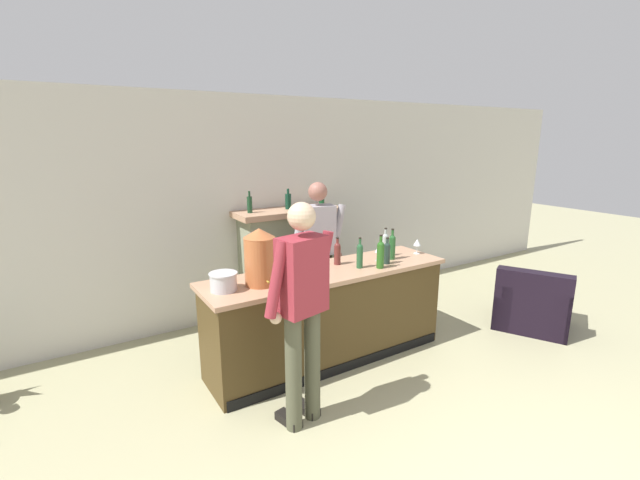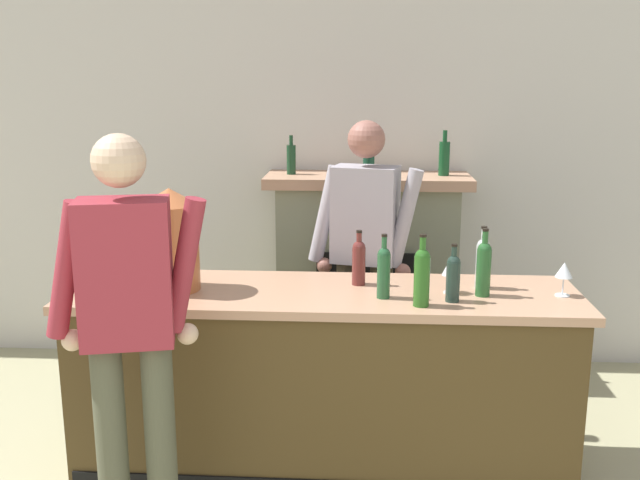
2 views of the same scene
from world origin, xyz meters
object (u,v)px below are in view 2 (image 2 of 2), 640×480
(wine_bottle_riesling_slim, at_px, (422,274))
(wine_bottle_merlot_tall, at_px, (484,266))
(fireplace_stone, at_px, (366,273))
(copper_dispenser, at_px, (171,239))
(wine_bottle_rose_blush, at_px, (453,276))
(wine_bottle_cabernet_heavy, at_px, (384,270))
(wine_bottle_port_short, at_px, (359,260))
(wine_glass_front_right, at_px, (451,267))
(ice_bucket_steel, at_px, (109,271))
(wine_bottle_burgundy_dark, at_px, (483,261))
(person_customer, at_px, (129,332))
(person_bartender, at_px, (364,260))
(wine_glass_by_dispenser, at_px, (564,271))

(wine_bottle_riesling_slim, bearing_deg, wine_bottle_merlot_tall, 29.84)
(fireplace_stone, bearing_deg, copper_dispenser, -126.58)
(wine_bottle_rose_blush, xyz_separation_m, wine_bottle_merlot_tall, (0.16, 0.10, 0.02))
(fireplace_stone, bearing_deg, wine_bottle_cabernet_heavy, -86.85)
(wine_bottle_port_short, bearing_deg, wine_glass_front_right, -14.78)
(ice_bucket_steel, distance_m, wine_bottle_riesling_slim, 1.58)
(wine_bottle_riesling_slim, xyz_separation_m, wine_bottle_burgundy_dark, (0.33, 0.31, -0.01))
(fireplace_stone, distance_m, ice_bucket_steel, 1.87)
(wine_bottle_burgundy_dark, bearing_deg, wine_bottle_port_short, 177.81)
(wine_bottle_cabernet_heavy, height_order, wine_bottle_merlot_tall, wine_bottle_merlot_tall)
(wine_bottle_rose_blush, bearing_deg, wine_bottle_riesling_slim, -153.18)
(wine_glass_front_right, bearing_deg, wine_bottle_riesling_slim, -126.55)
(person_customer, bearing_deg, fireplace_stone, 64.71)
(wine_bottle_port_short, bearing_deg, person_bartender, 86.08)
(person_bartender, xyz_separation_m, wine_bottle_cabernet_heavy, (0.09, -0.65, 0.12))
(ice_bucket_steel, xyz_separation_m, wine_bottle_cabernet_heavy, (1.39, -0.10, 0.06))
(person_customer, height_order, wine_glass_by_dispenser, person_customer)
(fireplace_stone, height_order, wine_bottle_riesling_slim, fireplace_stone)
(wine_bottle_rose_blush, bearing_deg, fireplace_stone, 105.82)
(wine_bottle_rose_blush, height_order, wine_bottle_cabernet_heavy, wine_bottle_cabernet_heavy)
(wine_bottle_burgundy_dark, distance_m, wine_bottle_merlot_tall, 0.13)
(wine_bottle_rose_blush, distance_m, wine_bottle_merlot_tall, 0.19)
(person_customer, distance_m, wine_bottle_cabernet_heavy, 1.23)
(wine_bottle_riesling_slim, distance_m, wine_bottle_merlot_tall, 0.36)
(ice_bucket_steel, relative_size, wine_bottle_rose_blush, 0.87)
(person_bartender, bearing_deg, fireplace_stone, 88.77)
(wine_bottle_rose_blush, relative_size, wine_bottle_port_short, 0.98)
(fireplace_stone, xyz_separation_m, person_customer, (-0.96, -2.04, 0.30))
(copper_dispenser, xyz_separation_m, wine_glass_front_right, (1.39, 0.03, -0.13))
(person_bartender, bearing_deg, copper_dispenser, -149.25)
(wine_bottle_port_short, xyz_separation_m, wine_bottle_cabernet_heavy, (0.12, -0.22, 0.01))
(person_bartender, height_order, wine_glass_front_right, person_bartender)
(wine_bottle_merlot_tall, bearing_deg, wine_glass_front_right, 167.44)
(person_customer, bearing_deg, wine_bottle_rose_blush, 24.11)
(wine_bottle_port_short, xyz_separation_m, wine_bottle_merlot_tall, (0.61, -0.15, 0.02))
(person_bartender, height_order, wine_bottle_rose_blush, person_bartender)
(person_bartender, height_order, wine_glass_by_dispenser, person_bartender)
(wine_bottle_port_short, xyz_separation_m, wine_bottle_burgundy_dark, (0.62, -0.02, 0.01))
(wine_bottle_merlot_tall, bearing_deg, copper_dispenser, 179.71)
(person_customer, height_order, wine_bottle_port_short, person_customer)
(copper_dispenser, relative_size, ice_bucket_steel, 2.12)
(wine_bottle_riesling_slim, relative_size, wine_bottle_cabernet_heavy, 1.08)
(ice_bucket_steel, distance_m, wine_bottle_merlot_tall, 1.88)
(copper_dispenser, height_order, wine_glass_front_right, copper_dispenser)
(fireplace_stone, height_order, wine_bottle_cabernet_heavy, fireplace_stone)
(wine_bottle_rose_blush, bearing_deg, wine_bottle_port_short, 150.40)
(person_customer, height_order, ice_bucket_steel, person_customer)
(copper_dispenser, xyz_separation_m, wine_bottle_port_short, (0.93, 0.15, -0.13))
(wine_bottle_port_short, distance_m, wine_glass_front_right, 0.47)
(fireplace_stone, bearing_deg, wine_bottle_merlot_tall, -67.01)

